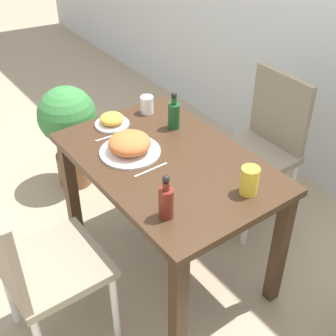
{
  "coord_description": "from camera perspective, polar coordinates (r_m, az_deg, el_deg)",
  "views": [
    {
      "loc": [
        1.44,
        -1.06,
        1.98
      ],
      "look_at": [
        0.0,
        0.0,
        0.67
      ],
      "focal_mm": 50.0,
      "sensor_mm": 36.0,
      "label": 1
    }
  ],
  "objects": [
    {
      "name": "drink_cup",
      "position": [
        2.54,
        -2.57,
        7.72
      ],
      "size": [
        0.07,
        0.07,
        0.09
      ],
      "color": "white",
      "rests_on": "dining_table"
    },
    {
      "name": "spoon_utensil",
      "position": [
        2.12,
        -2.09,
        -0.23
      ],
      "size": [
        0.01,
        0.18,
        0.0
      ],
      "rotation": [
        0.0,
        0.0,
        1.57
      ],
      "color": "silver",
      "rests_on": "dining_table"
    },
    {
      "name": "food_plate",
      "position": [
        2.21,
        -4.69,
        2.83
      ],
      "size": [
        0.29,
        0.29,
        0.1
      ],
      "color": "white",
      "rests_on": "dining_table"
    },
    {
      "name": "side_plate",
      "position": [
        2.45,
        -6.86,
        5.78
      ],
      "size": [
        0.18,
        0.18,
        0.07
      ],
      "color": "white",
      "rests_on": "dining_table"
    },
    {
      "name": "fork_utensil",
      "position": [
        2.37,
        -6.93,
        3.85
      ],
      "size": [
        0.02,
        0.17,
        0.0
      ],
      "rotation": [
        0.0,
        0.0,
        1.49
      ],
      "color": "silver",
      "rests_on": "dining_table"
    },
    {
      "name": "chair_far",
      "position": [
        2.75,
        11.45,
        3.13
      ],
      "size": [
        0.42,
        0.42,
        0.91
      ],
      "color": "gray",
      "rests_on": "ground_plane"
    },
    {
      "name": "sauce_bottle",
      "position": [
        2.39,
        0.72,
        6.56
      ],
      "size": [
        0.06,
        0.06,
        0.2
      ],
      "color": "#194C23",
      "rests_on": "dining_table"
    },
    {
      "name": "ground_plane",
      "position": [
        2.67,
        0.0,
        -11.74
      ],
      "size": [
        16.0,
        16.0,
        0.0
      ],
      "primitive_type": "plane",
      "color": "tan"
    },
    {
      "name": "dining_table",
      "position": [
        2.25,
        0.0,
        -1.31
      ],
      "size": [
        1.07,
        0.71,
        0.72
      ],
      "color": "#3D2819",
      "rests_on": "ground_plane"
    },
    {
      "name": "condiment_bottle",
      "position": [
        1.83,
        -0.23,
        -4.07
      ],
      "size": [
        0.06,
        0.06,
        0.2
      ],
      "color": "maroon",
      "rests_on": "dining_table"
    },
    {
      "name": "juice_glass",
      "position": [
        1.98,
        9.9,
        -1.52
      ],
      "size": [
        0.08,
        0.08,
        0.13
      ],
      "color": "gold",
      "rests_on": "dining_table"
    },
    {
      "name": "chair_near",
      "position": [
        2.06,
        -15.98,
        -11.06
      ],
      "size": [
        0.42,
        0.42,
        0.91
      ],
      "rotation": [
        0.0,
        0.0,
        3.14
      ],
      "color": "gray",
      "rests_on": "ground_plane"
    },
    {
      "name": "potted_plant_left",
      "position": [
        3.05,
        -12.05,
        5.1
      ],
      "size": [
        0.37,
        0.37,
        0.7
      ],
      "color": "brown",
      "rests_on": "ground_plane"
    }
  ]
}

